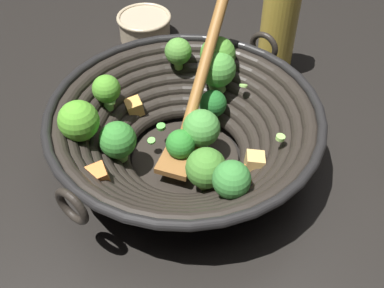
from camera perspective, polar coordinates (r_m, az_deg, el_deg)
The scene contains 4 objects.
ground_plane at distance 0.75m, azimuth -0.82°, elevation -2.14°, with size 4.00×4.00×0.00m, color black.
wok at distance 0.70m, azimuth -0.93°, elevation 1.89°, with size 0.41×0.41×0.21m.
cooking_oil_bottle at distance 0.89m, azimuth 10.43°, elevation 13.70°, with size 0.07×0.07×0.23m.
prep_bowl at distance 1.02m, azimuth -6.03°, elevation 13.99°, with size 0.11×0.11×0.05m.
Camera 1 is at (0.50, -0.11, 0.55)m, focal length 44.04 mm.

